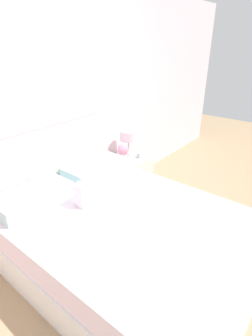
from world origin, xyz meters
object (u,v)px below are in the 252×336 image
nightstand (131,175)px  flower_vase (123,151)px  bed (123,238)px  alarm_clock (140,155)px  table_lamp (129,137)px

nightstand → flower_vase: size_ratio=2.28×
bed → nightstand: bearing=34.8°
nightstand → alarm_clock: size_ratio=6.36×
table_lamp → alarm_clock: 0.29m
nightstand → alarm_clock: alarm_clock is taller
nightstand → table_lamp: table_lamp is taller
nightstand → table_lamp: bearing=68.2°
bed → alarm_clock: size_ratio=25.06×
bed → alarm_clock: bed is taller
bed → nightstand: bed is taller
bed → alarm_clock: 1.40m
nightstand → bed: bearing=-145.2°
table_lamp → nightstand: bearing=-111.8°
nightstand → table_lamp: 0.55m
bed → table_lamp: bearing=36.4°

